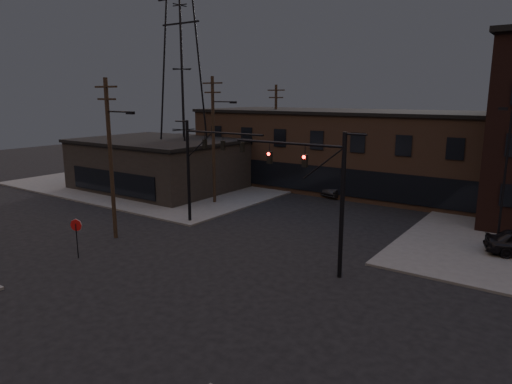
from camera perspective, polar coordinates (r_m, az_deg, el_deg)
ground at (r=25.92m, az=-7.42°, el=-10.45°), size 140.00×140.00×0.00m
sidewalk_nw at (r=55.94m, az=-8.92°, el=1.79°), size 30.00×30.00×0.15m
building_row at (r=48.74m, az=15.26°, el=4.69°), size 40.00×12.00×8.00m
building_left at (r=50.00m, az=-12.12°, el=3.28°), size 16.00×12.00×5.00m
traffic_signal_near at (r=25.12m, az=8.42°, el=0.57°), size 7.12×0.24×8.00m
traffic_signal_far at (r=34.75m, az=-6.95°, el=3.91°), size 7.12×0.24×8.00m
stop_sign at (r=29.97m, az=-21.56°, el=-4.36°), size 0.72×0.33×2.48m
utility_pole_near at (r=32.59m, az=-17.68°, el=4.42°), size 3.70×0.28×11.00m
utility_pole_mid at (r=41.54m, az=-5.28°, el=6.81°), size 3.70×0.28×11.50m
utility_pole_far at (r=51.84m, az=2.48°, el=7.49°), size 2.20×0.28×11.00m
transmission_tower at (r=49.49m, az=-9.26°, el=14.92°), size 7.00×7.00×25.00m
lot_light_a at (r=32.02m, az=28.76°, el=2.72°), size 1.50×0.28×9.14m
car_crossing at (r=46.35m, az=10.89°, el=0.54°), size 2.87×5.20×1.63m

